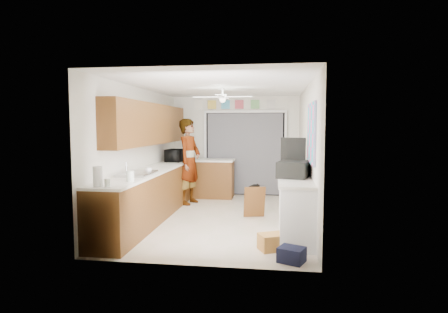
{
  "coord_description": "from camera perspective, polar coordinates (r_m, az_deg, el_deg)",
  "views": [
    {
      "loc": [
        1.03,
        -7.01,
        1.78
      ],
      "look_at": [
        0.0,
        0.4,
        1.15
      ],
      "focal_mm": 30.0,
      "sensor_mm": 36.0,
      "label": 1
    }
  ],
  "objects": [
    {
      "name": "cabinet_door_panel",
      "position": [
        7.26,
        4.67,
        -6.92
      ],
      "size": [
        0.43,
        0.25,
        0.6
      ],
      "primitive_type": "cube",
      "rotation": [
        0.21,
        0.0,
        0.25
      ],
      "color": "brown",
      "rests_on": "floor"
    },
    {
      "name": "header_frame_3",
      "position": [
        9.51,
        4.76,
        7.93
      ],
      "size": [
        0.22,
        0.02,
        0.22
      ],
      "primitive_type": "cube",
      "color": "#69AB61",
      "rests_on": "wall_back"
    },
    {
      "name": "floor",
      "position": [
        7.31,
        -0.44,
        -9.29
      ],
      "size": [
        5.0,
        5.0,
        0.0
      ],
      "primitive_type": "plane",
      "color": "beige",
      "rests_on": "ground"
    },
    {
      "name": "cardboard_box",
      "position": [
        5.51,
        7.41,
        -12.79
      ],
      "size": [
        0.46,
        0.41,
        0.23
      ],
      "primitive_type": "cube",
      "rotation": [
        0.0,
        0.0,
        0.44
      ],
      "color": "#B88439",
      "rests_on": "floor"
    },
    {
      "name": "header_frame_1",
      "position": [
        9.58,
        0.23,
        7.92
      ],
      "size": [
        0.22,
        0.02,
        0.22
      ],
      "primitive_type": "cube",
      "color": "#4EACD1",
      "rests_on": "wall_back"
    },
    {
      "name": "door_trim_right",
      "position": [
        9.48,
        9.34,
        0.33
      ],
      "size": [
        0.06,
        0.04,
        2.1
      ],
      "primitive_type": "cube",
      "color": "white",
      "rests_on": "wall_back"
    },
    {
      "name": "ceiling",
      "position": [
        7.12,
        -0.45,
        10.62
      ],
      "size": [
        5.0,
        5.0,
        0.0
      ],
      "primitive_type": "plane",
      "rotation": [
        3.14,
        0.0,
        0.0
      ],
      "color": "white",
      "rests_on": "ground"
    },
    {
      "name": "cup",
      "position": [
        6.76,
        -11.41,
        -2.05
      ],
      "size": [
        0.12,
        0.12,
        0.08
      ],
      "primitive_type": "imported",
      "rotation": [
        0.0,
        0.0,
        -0.12
      ],
      "color": "white",
      "rests_on": "left_countertop"
    },
    {
      "name": "jar_b",
      "position": [
        5.33,
        -17.37,
        -3.85
      ],
      "size": [
        0.1,
        0.1,
        0.11
      ],
      "primitive_type": "cylinder",
      "rotation": [
        0.0,
        0.0,
        -0.39
      ],
      "color": "silver",
      "rests_on": "left_countertop"
    },
    {
      "name": "left_base_cabinets",
      "position": [
        7.51,
        -10.35,
        -5.47
      ],
      "size": [
        0.6,
        4.8,
        0.9
      ],
      "primitive_type": "cube",
      "color": "brown",
      "rests_on": "floor"
    },
    {
      "name": "faucet",
      "position": [
        6.55,
        -14.67,
        -1.73
      ],
      "size": [
        0.03,
        0.03,
        0.22
      ],
      "primitive_type": "cylinder",
      "color": "silver",
      "rests_on": "left_countertop"
    },
    {
      "name": "wall_front",
      "position": [
        4.66,
        -4.93,
        -1.72
      ],
      "size": [
        3.2,
        0.0,
        3.2
      ],
      "primitive_type": "plane",
      "rotation": [
        -1.57,
        0.0,
        0.0
      ],
      "color": "silver",
      "rests_on": "ground"
    },
    {
      "name": "wall_right",
      "position": [
        7.05,
        12.53,
        0.39
      ],
      "size": [
        0.0,
        5.0,
        5.0
      ],
      "primitive_type": "plane",
      "rotation": [
        1.57,
        0.0,
        -1.57
      ],
      "color": "silver",
      "rests_on": "ground"
    },
    {
      "name": "peninsula_top",
      "position": [
        9.18,
        -1.71,
        -0.57
      ],
      "size": [
        1.04,
        0.64,
        0.04
      ],
      "primitive_type": "cube",
      "color": "white",
      "rests_on": "peninsula_base"
    },
    {
      "name": "peninsula_base",
      "position": [
        9.24,
        -1.71,
        -3.47
      ],
      "size": [
        1.0,
        0.6,
        0.9
      ],
      "primitive_type": "cube",
      "color": "brown",
      "rests_on": "floor"
    },
    {
      "name": "abstract_painting",
      "position": [
        6.04,
        13.16,
        3.46
      ],
      "size": [
        0.03,
        1.15,
        0.95
      ],
      "primitive_type": "cube",
      "color": "#E5549D",
      "rests_on": "wall_right"
    },
    {
      "name": "curtain_panel",
      "position": [
        9.5,
        3.18,
        0.39
      ],
      "size": [
        1.9,
        0.03,
        2.05
      ],
      "primitive_type": "cube",
      "color": "slate",
      "rests_on": "wall_back"
    },
    {
      "name": "jar_a",
      "position": [
        5.75,
        -14.1,
        -2.93
      ],
      "size": [
        0.15,
        0.15,
        0.16
      ],
      "primitive_type": "cylinder",
      "rotation": [
        0.0,
        0.0,
        0.37
      ],
      "color": "silver",
      "rests_on": "left_countertop"
    },
    {
      "name": "upper_cabinets",
      "position": [
        7.62,
        -11.04,
        4.88
      ],
      "size": [
        0.32,
        4.0,
        0.8
      ],
      "primitive_type": "cube",
      "color": "brown",
      "rests_on": "wall_left"
    },
    {
      "name": "suitcase_lid",
      "position": [
        6.41,
        10.48,
        0.62
      ],
      "size": [
        0.42,
        0.13,
        0.5
      ],
      "primitive_type": "cube",
      "rotation": [
        0.0,
        0.0,
        -0.24
      ],
      "color": "black",
      "rests_on": "suitcase"
    },
    {
      "name": "microwave",
      "position": [
        8.68,
        -7.47,
        0.16
      ],
      "size": [
        0.37,
        0.53,
        0.29
      ],
      "primitive_type": "imported",
      "rotation": [
        0.0,
        0.0,
        1.54
      ],
      "color": "black",
      "rests_on": "left_countertop"
    },
    {
      "name": "right_counter_base",
      "position": [
        5.97,
        10.89,
        -8.14
      ],
      "size": [
        0.5,
        1.4,
        0.9
      ],
      "primitive_type": "cube",
      "color": "white",
      "rests_on": "floor"
    },
    {
      "name": "header_frame_4",
      "position": [
        9.5,
        7.19,
        7.91
      ],
      "size": [
        0.22,
        0.02,
        0.22
      ],
      "primitive_type": "cube",
      "color": "beige",
      "rests_on": "wall_back"
    },
    {
      "name": "door_trim_left",
      "position": [
        9.65,
        -2.86,
        0.46
      ],
      "size": [
        0.06,
        0.04,
        2.1
      ],
      "primitive_type": "cube",
      "color": "white",
      "rests_on": "wall_back"
    },
    {
      "name": "wall_left",
      "position": [
        7.51,
        -12.62,
        0.65
      ],
      "size": [
        0.0,
        5.0,
        5.0
      ],
      "primitive_type": "plane",
      "rotation": [
        1.57,
        0.0,
        1.57
      ],
      "color": "silver",
      "rests_on": "ground"
    },
    {
      "name": "suitcase_rim",
      "position": [
        6.16,
        10.55,
        -2.92
      ],
      "size": [
        0.56,
        0.67,
        0.02
      ],
      "primitive_type": "cube",
      "rotation": [
        0.0,
        0.0,
        -0.24
      ],
      "color": "yellow",
      "rests_on": "suitcase"
    },
    {
      "name": "paper_towel_roll",
      "position": [
        5.38,
        -18.7,
        -2.91
      ],
      "size": [
        0.17,
        0.17,
        0.28
      ],
      "primitive_type": "cylinder",
      "rotation": [
        0.0,
        0.0,
        -0.39
      ],
      "color": "white",
      "rests_on": "left_countertop"
    },
    {
      "name": "man",
      "position": [
        8.46,
        -5.31,
        -0.76
      ],
      "size": [
        0.62,
        0.79,
        1.92
      ],
      "primitive_type": "imported",
      "rotation": [
        0.0,
        0.0,
        1.32
      ],
      "color": "white",
      "rests_on": "floor"
    },
    {
      "name": "dog",
      "position": [
        8.9,
        4.63,
        -5.41
      ],
      "size": [
        0.35,
        0.56,
        0.41
      ],
      "primitive_type": "cube",
      "rotation": [
        0.0,
        0.0,
        -0.26
      ],
      "color": "black",
      "rests_on": "floor"
    },
    {
      "name": "door_trim_head",
      "position": [
        9.49,
        3.22,
        6.85
      ],
      "size": [
        2.1,
        0.04,
        0.06
      ],
      "primitive_type": "cube",
      "color": "white",
      "rests_on": "wall_back"
    },
    {
      "name": "sink_basin",
      "position": [
        6.5,
        -13.1,
        -2.6
      ],
      "size": [
        0.5,
        0.76,
        0.06
      ],
      "primitive_type": "cube",
      "color": "silver",
      "rests_on": "left_countertop"
    },
    {
      "name": "right_counter_top",
      "position": [
        5.88,
        10.87,
        -3.67
      ],
      "size": [
        0.54,
        1.44,
        0.04
      ],
      "primitive_type": "cube",
      "color": "white",
      "rests_on": "right_counter_base"
    },
    {
      "name": "back_opening_recess",
      "position": [
        9.54,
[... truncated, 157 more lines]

